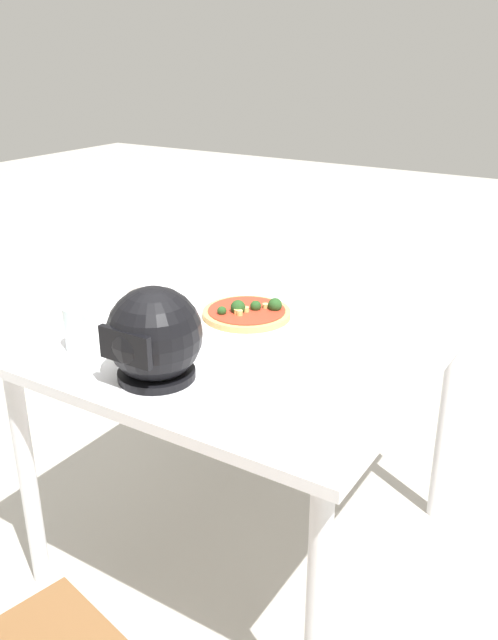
# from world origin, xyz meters

# --- Properties ---
(ground_plane) EXTENTS (14.00, 14.00, 0.00)m
(ground_plane) POSITION_xyz_m (0.00, 0.00, 0.00)
(ground_plane) COLOR #B2ADA3
(dining_table) EXTENTS (1.03, 1.05, 0.75)m
(dining_table) POSITION_xyz_m (0.00, 0.00, 0.66)
(dining_table) COLOR white
(dining_table) RESTS_ON ground
(pizza_plate) EXTENTS (0.29, 0.29, 0.01)m
(pizza_plate) POSITION_xyz_m (0.06, -0.07, 0.75)
(pizza_plate) COLOR white
(pizza_plate) RESTS_ON dining_table
(pizza) EXTENTS (0.26, 0.26, 0.06)m
(pizza) POSITION_xyz_m (0.06, -0.07, 0.77)
(pizza) COLOR tan
(pizza) RESTS_ON pizza_plate
(motorcycle_helmet) EXTENTS (0.23, 0.23, 0.23)m
(motorcycle_helmet) POSITION_xyz_m (0.05, 0.35, 0.86)
(motorcycle_helmet) COLOR black
(motorcycle_helmet) RESTS_ON dining_table
(drinking_glass) EXTENTS (0.07, 0.07, 0.12)m
(drinking_glass) POSITION_xyz_m (0.33, 0.34, 0.81)
(drinking_glass) COLOR silver
(drinking_glass) RESTS_ON dining_table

